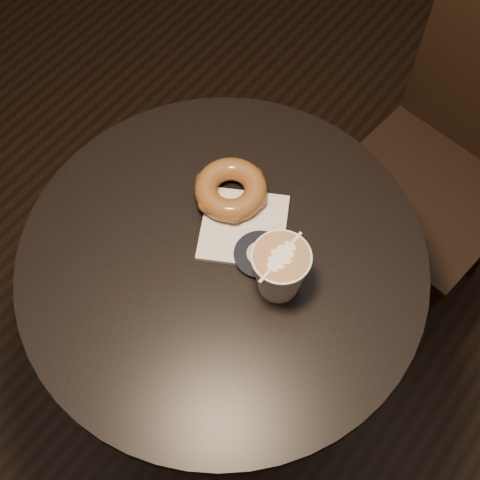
# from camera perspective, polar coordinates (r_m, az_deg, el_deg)

# --- Properties ---
(cafe_table) EXTENTS (0.70, 0.70, 0.75)m
(cafe_table) POSITION_cam_1_polar(r_m,az_deg,el_deg) (1.31, -1.33, -5.47)
(cafe_table) COLOR black
(cafe_table) RESTS_ON ground
(chair) EXTENTS (0.42, 0.42, 0.97)m
(chair) POSITION_cam_1_polar(r_m,az_deg,el_deg) (1.59, 18.19, 7.90)
(chair) COLOR black
(chair) RESTS_ON ground
(pastry_bag) EXTENTS (0.20, 0.20, 0.01)m
(pastry_bag) POSITION_cam_1_polar(r_m,az_deg,el_deg) (1.15, 0.31, 1.10)
(pastry_bag) COLOR silver
(pastry_bag) RESTS_ON cafe_table
(doughnut) EXTENTS (0.13, 0.13, 0.04)m
(doughnut) POSITION_cam_1_polar(r_m,az_deg,el_deg) (1.16, -0.79, 4.34)
(doughnut) COLOR brown
(doughnut) RESTS_ON pastry_bag
(latte_cup) EXTENTS (0.09, 0.09, 0.11)m
(latte_cup) POSITION_cam_1_polar(r_m,az_deg,el_deg) (1.06, 3.41, -2.68)
(latte_cup) COLOR white
(latte_cup) RESTS_ON cafe_table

